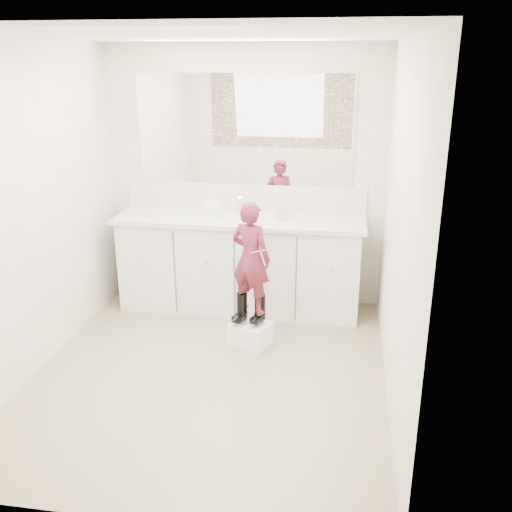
# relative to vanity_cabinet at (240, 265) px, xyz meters

# --- Properties ---
(floor) EXTENTS (3.00, 3.00, 0.00)m
(floor) POSITION_rel_vanity_cabinet_xyz_m (0.00, -1.23, -0.42)
(floor) COLOR #807354
(floor) RESTS_ON ground
(ceiling) EXTENTS (3.00, 3.00, 0.00)m
(ceiling) POSITION_rel_vanity_cabinet_xyz_m (0.00, -1.23, 1.97)
(ceiling) COLOR white
(ceiling) RESTS_ON wall_back
(wall_back) EXTENTS (2.60, 0.00, 2.60)m
(wall_back) POSITION_rel_vanity_cabinet_xyz_m (0.00, 0.27, 0.77)
(wall_back) COLOR beige
(wall_back) RESTS_ON floor
(wall_front) EXTENTS (2.60, 0.00, 2.60)m
(wall_front) POSITION_rel_vanity_cabinet_xyz_m (0.00, -2.73, 0.77)
(wall_front) COLOR beige
(wall_front) RESTS_ON floor
(wall_left) EXTENTS (0.00, 3.00, 3.00)m
(wall_left) POSITION_rel_vanity_cabinet_xyz_m (-1.30, -1.23, 0.78)
(wall_left) COLOR beige
(wall_left) RESTS_ON floor
(wall_right) EXTENTS (0.00, 3.00, 3.00)m
(wall_right) POSITION_rel_vanity_cabinet_xyz_m (1.30, -1.23, 0.78)
(wall_right) COLOR beige
(wall_right) RESTS_ON floor
(vanity_cabinet) EXTENTS (2.20, 0.55, 0.85)m
(vanity_cabinet) POSITION_rel_vanity_cabinet_xyz_m (0.00, 0.00, 0.00)
(vanity_cabinet) COLOR silver
(vanity_cabinet) RESTS_ON floor
(countertop) EXTENTS (2.28, 0.58, 0.04)m
(countertop) POSITION_rel_vanity_cabinet_xyz_m (0.00, -0.01, 0.45)
(countertop) COLOR beige
(countertop) RESTS_ON vanity_cabinet
(backsplash) EXTENTS (2.28, 0.03, 0.25)m
(backsplash) POSITION_rel_vanity_cabinet_xyz_m (0.00, 0.26, 0.59)
(backsplash) COLOR beige
(backsplash) RESTS_ON countertop
(mirror) EXTENTS (2.00, 0.02, 1.00)m
(mirror) POSITION_rel_vanity_cabinet_xyz_m (0.00, 0.26, 1.22)
(mirror) COLOR white
(mirror) RESTS_ON wall_back
(dot_panel) EXTENTS (2.00, 0.01, 1.20)m
(dot_panel) POSITION_rel_vanity_cabinet_xyz_m (0.00, -2.71, 1.22)
(dot_panel) COLOR #472819
(dot_panel) RESTS_ON wall_front
(faucet) EXTENTS (0.08, 0.08, 0.10)m
(faucet) POSITION_rel_vanity_cabinet_xyz_m (0.00, 0.15, 0.52)
(faucet) COLOR silver
(faucet) RESTS_ON countertop
(cup) EXTENTS (0.13, 0.13, 0.10)m
(cup) POSITION_rel_vanity_cabinet_xyz_m (0.39, -0.01, 0.52)
(cup) COLOR beige
(cup) RESTS_ON countertop
(soap_bottle) EXTENTS (0.13, 0.13, 0.22)m
(soap_bottle) POSITION_rel_vanity_cabinet_xyz_m (-0.24, -0.08, 0.57)
(soap_bottle) COLOR white
(soap_bottle) RESTS_ON countertop
(step_stool) EXTENTS (0.38, 0.35, 0.20)m
(step_stool) POSITION_rel_vanity_cabinet_xyz_m (0.22, -0.73, -0.33)
(step_stool) COLOR white
(step_stool) RESTS_ON floor
(boot_left) EXTENTS (0.15, 0.19, 0.26)m
(boot_left) POSITION_rel_vanity_cabinet_xyz_m (0.15, -0.71, -0.10)
(boot_left) COLOR black
(boot_left) RESTS_ON step_stool
(boot_right) EXTENTS (0.15, 0.19, 0.26)m
(boot_right) POSITION_rel_vanity_cabinet_xyz_m (0.30, -0.71, -0.10)
(boot_right) COLOR black
(boot_right) RESTS_ON step_stool
(toddler) EXTENTS (0.40, 0.33, 0.92)m
(toddler) POSITION_rel_vanity_cabinet_xyz_m (0.22, -0.71, 0.33)
(toddler) COLOR #9E3045
(toddler) RESTS_ON step_stool
(toothbrush) EXTENTS (0.13, 0.06, 0.06)m
(toothbrush) POSITION_rel_vanity_cabinet_xyz_m (0.29, -0.79, 0.42)
(toothbrush) COLOR #E1578B
(toothbrush) RESTS_ON toddler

